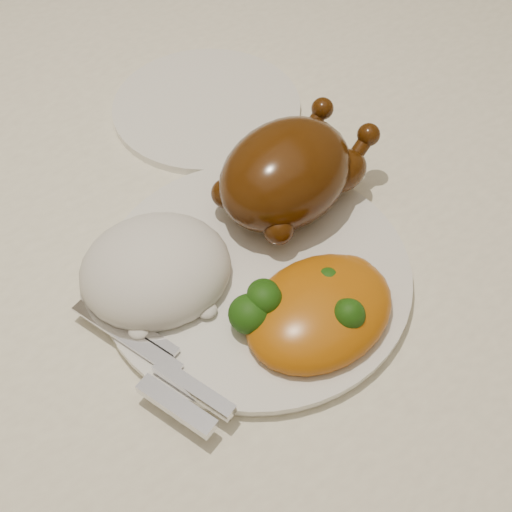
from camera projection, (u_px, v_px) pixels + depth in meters
dining_table at (136, 311)px, 0.73m from camera, size 1.60×0.90×0.76m
tablecloth at (125, 267)px, 0.67m from camera, size 1.73×1.03×0.18m
dinner_plate at (256, 275)px, 0.62m from camera, size 0.29×0.29×0.01m
side_plate at (207, 107)px, 0.76m from camera, size 0.23×0.23×0.01m
roast_chicken at (289, 172)px, 0.63m from camera, size 0.17×0.13×0.09m
rice_mound at (156, 270)px, 0.60m from camera, size 0.15×0.15×0.07m
mac_and_cheese at (318, 308)px, 0.58m from camera, size 0.14×0.11×0.05m
cutlery at (168, 375)px, 0.54m from camera, size 0.06×0.16×0.01m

